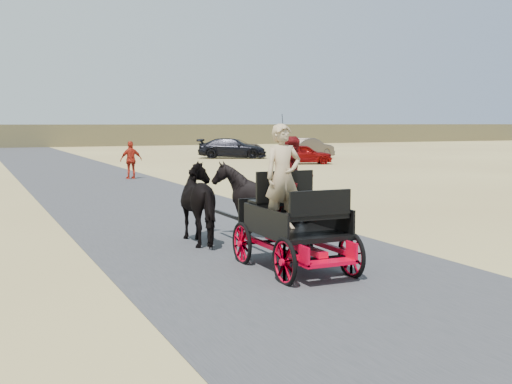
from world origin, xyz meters
name	(u,v)px	position (x,y,z in m)	size (l,w,h in m)	color
ground	(236,245)	(0.00, 0.00, 0.00)	(140.00, 140.00, 0.00)	tan
road	(236,245)	(0.00, 0.00, 0.01)	(6.00, 140.00, 0.01)	#38383A
ridge_far	(16,136)	(0.00, 62.00, 1.20)	(140.00, 6.00, 2.40)	brown
carriage	(294,249)	(0.05, -2.47, 0.36)	(1.30, 2.40, 0.72)	black
horse_left	(205,203)	(-0.50, 0.53, 0.85)	(0.91, 2.01, 1.70)	black
horse_right	(253,201)	(0.60, 0.53, 0.85)	(1.37, 1.54, 1.70)	black
driver_man	(283,177)	(-0.15, -2.42, 1.62)	(0.66, 0.43, 1.80)	tan
passenger_woman	(294,180)	(0.35, -1.87, 1.51)	(0.77, 0.60, 1.58)	#660C0F
pedestrian	(131,160)	(1.78, 16.73, 0.86)	(1.01, 0.42, 1.73)	#AF2414
car_a	(303,154)	(14.09, 23.03, 0.62)	(1.47, 3.64, 1.24)	maroon
car_b	(307,148)	(17.07, 27.91, 0.75)	(1.58, 4.54, 1.50)	brown
car_c	(232,148)	(12.59, 31.02, 0.72)	(2.03, 4.98, 1.45)	black
car_d	(237,146)	(15.66, 37.47, 0.60)	(2.00, 4.34, 1.21)	brown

